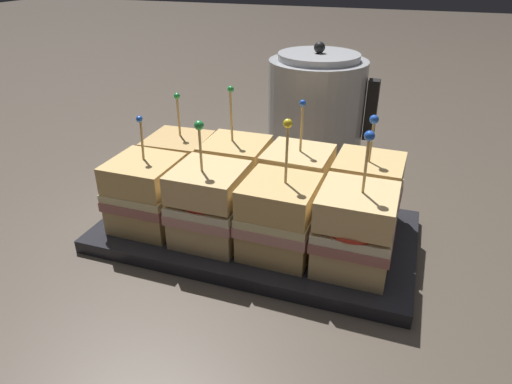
{
  "coord_description": "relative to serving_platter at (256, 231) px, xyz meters",
  "views": [
    {
      "loc": [
        0.18,
        -0.51,
        0.36
      ],
      "look_at": [
        0.0,
        0.0,
        0.07
      ],
      "focal_mm": 32.0,
      "sensor_mm": 36.0,
      "label": 1
    }
  ],
  "objects": [
    {
      "name": "ground_plane",
      "position": [
        0.0,
        0.0,
        -0.01
      ],
      "size": [
        6.0,
        6.0,
        0.0
      ],
      "primitive_type": "plane",
      "color": "#4C4238"
    },
    {
      "name": "serving_platter",
      "position": [
        0.0,
        0.0,
        0.0
      ],
      "size": [
        0.43,
        0.23,
        0.02
      ],
      "color": "#232328",
      "rests_on": "ground_plane"
    },
    {
      "name": "sandwich_front_far_left",
      "position": [
        -0.14,
        -0.04,
        0.06
      ],
      "size": [
        0.09,
        0.09,
        0.16
      ],
      "color": "tan",
      "rests_on": "serving_platter"
    },
    {
      "name": "sandwich_front_center_left",
      "position": [
        -0.05,
        -0.05,
        0.06
      ],
      "size": [
        0.09,
        0.09,
        0.17
      ],
      "color": "#DBB77A",
      "rests_on": "serving_platter"
    },
    {
      "name": "sandwich_front_center_right",
      "position": [
        0.05,
        -0.05,
        0.06
      ],
      "size": [
        0.09,
        0.09,
        0.17
      ],
      "color": "tan",
      "rests_on": "serving_platter"
    },
    {
      "name": "sandwich_front_far_right",
      "position": [
        0.14,
        -0.05,
        0.06
      ],
      "size": [
        0.09,
        0.09,
        0.17
      ],
      "color": "#DBB77A",
      "rests_on": "serving_platter"
    },
    {
      "name": "sandwich_back_far_left",
      "position": [
        -0.14,
        0.05,
        0.06
      ],
      "size": [
        0.09,
        0.09,
        0.16
      ],
      "color": "tan",
      "rests_on": "serving_platter"
    },
    {
      "name": "sandwich_back_center_left",
      "position": [
        -0.05,
        0.05,
        0.06
      ],
      "size": [
        0.09,
        0.09,
        0.18
      ],
      "color": "tan",
      "rests_on": "serving_platter"
    },
    {
      "name": "sandwich_back_center_right",
      "position": [
        0.05,
        0.04,
        0.06
      ],
      "size": [
        0.09,
        0.1,
        0.17
      ],
      "color": "#DBB77A",
      "rests_on": "serving_platter"
    },
    {
      "name": "sandwich_back_far_right",
      "position": [
        0.14,
        0.05,
        0.06
      ],
      "size": [
        0.09,
        0.09,
        0.16
      ],
      "color": "tan",
      "rests_on": "serving_platter"
    },
    {
      "name": "kettle_steel",
      "position": [
        0.01,
        0.32,
        0.09
      ],
      "size": [
        0.2,
        0.18,
        0.21
      ],
      "color": "#B7BABF",
      "rests_on": "ground_plane"
    }
  ]
}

